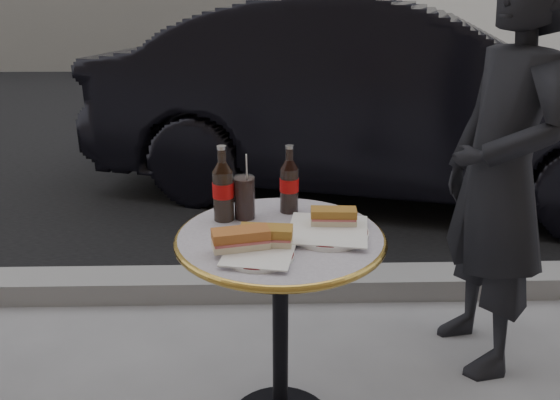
{
  "coord_description": "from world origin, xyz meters",
  "views": [
    {
      "loc": [
        -0.04,
        -1.46,
        1.4
      ],
      "look_at": [
        0.0,
        0.05,
        0.82
      ],
      "focal_mm": 35.0,
      "sensor_mm": 36.0,
      "label": 1
    }
  ],
  "objects_px": {
    "parked_car": "(391,99)",
    "cola_glass": "(244,197)",
    "plate_right": "(328,232)",
    "cola_bottle_left": "(223,183)",
    "bistro_table": "(280,339)",
    "plate_left": "(259,255)",
    "pedestrian": "(500,177)",
    "cola_bottle_right": "(289,179)"
  },
  "relations": [
    {
      "from": "parked_car",
      "to": "cola_glass",
      "type": "bearing_deg",
      "value": 172.58
    },
    {
      "from": "bistro_table",
      "to": "plate_left",
      "type": "distance_m",
      "value": 0.4
    },
    {
      "from": "pedestrian",
      "to": "plate_right",
      "type": "bearing_deg",
      "value": -67.54
    },
    {
      "from": "bistro_table",
      "to": "cola_bottle_right",
      "type": "distance_m",
      "value": 0.51
    },
    {
      "from": "cola_bottle_left",
      "to": "parked_car",
      "type": "height_order",
      "value": "parked_car"
    },
    {
      "from": "bistro_table",
      "to": "pedestrian",
      "type": "distance_m",
      "value": 0.99
    },
    {
      "from": "parked_car",
      "to": "pedestrian",
      "type": "bearing_deg",
      "value": -165.56
    },
    {
      "from": "cola_bottle_left",
      "to": "cola_glass",
      "type": "height_order",
      "value": "cola_bottle_left"
    },
    {
      "from": "cola_glass",
      "to": "pedestrian",
      "type": "bearing_deg",
      "value": 16.75
    },
    {
      "from": "cola_bottle_left",
      "to": "cola_bottle_right",
      "type": "bearing_deg",
      "value": 16.72
    },
    {
      "from": "pedestrian",
      "to": "cola_glass",
      "type": "bearing_deg",
      "value": -82.07
    },
    {
      "from": "bistro_table",
      "to": "plate_left",
      "type": "xyz_separation_m",
      "value": [
        -0.06,
        -0.15,
        0.37
      ]
    },
    {
      "from": "bistro_table",
      "to": "plate_right",
      "type": "distance_m",
      "value": 0.4
    },
    {
      "from": "cola_glass",
      "to": "pedestrian",
      "type": "height_order",
      "value": "pedestrian"
    },
    {
      "from": "bistro_table",
      "to": "plate_left",
      "type": "bearing_deg",
      "value": -112.41
    },
    {
      "from": "plate_right",
      "to": "cola_bottle_left",
      "type": "relative_size",
      "value": 1.01
    },
    {
      "from": "plate_left",
      "to": "cola_glass",
      "type": "relative_size",
      "value": 1.41
    },
    {
      "from": "plate_right",
      "to": "cola_bottle_left",
      "type": "height_order",
      "value": "cola_bottle_left"
    },
    {
      "from": "plate_left",
      "to": "cola_bottle_left",
      "type": "height_order",
      "value": "cola_bottle_left"
    },
    {
      "from": "cola_glass",
      "to": "plate_left",
      "type": "bearing_deg",
      "value": -80.17
    },
    {
      "from": "plate_right",
      "to": "pedestrian",
      "type": "height_order",
      "value": "pedestrian"
    },
    {
      "from": "bistro_table",
      "to": "pedestrian",
      "type": "xyz_separation_m",
      "value": [
        0.81,
        0.4,
        0.4
      ]
    },
    {
      "from": "plate_right",
      "to": "cola_bottle_right",
      "type": "distance_m",
      "value": 0.23
    },
    {
      "from": "cola_bottle_right",
      "to": "plate_left",
      "type": "bearing_deg",
      "value": -106.13
    },
    {
      "from": "cola_glass",
      "to": "pedestrian",
      "type": "relative_size",
      "value": 0.09
    },
    {
      "from": "bistro_table",
      "to": "cola_glass",
      "type": "xyz_separation_m",
      "value": [
        -0.11,
        0.13,
        0.43
      ]
    },
    {
      "from": "cola_bottle_right",
      "to": "cola_bottle_left",
      "type": "bearing_deg",
      "value": -163.28
    },
    {
      "from": "bistro_table",
      "to": "parked_car",
      "type": "xyz_separation_m",
      "value": [
        0.84,
        2.39,
        0.32
      ]
    },
    {
      "from": "plate_right",
      "to": "pedestrian",
      "type": "distance_m",
      "value": 0.79
    },
    {
      "from": "cola_bottle_left",
      "to": "plate_left",
      "type": "bearing_deg",
      "value": -66.95
    },
    {
      "from": "plate_right",
      "to": "pedestrian",
      "type": "xyz_separation_m",
      "value": [
        0.67,
        0.41,
        0.03
      ]
    },
    {
      "from": "plate_right",
      "to": "cola_bottle_right",
      "type": "xyz_separation_m",
      "value": [
        -0.11,
        0.18,
        0.1
      ]
    },
    {
      "from": "plate_right",
      "to": "cola_glass",
      "type": "distance_m",
      "value": 0.29
    },
    {
      "from": "plate_right",
      "to": "cola_bottle_right",
      "type": "bearing_deg",
      "value": 120.32
    },
    {
      "from": "cola_bottle_left",
      "to": "parked_car",
      "type": "bearing_deg",
      "value": 65.9
    },
    {
      "from": "pedestrian",
      "to": "cola_bottle_right",
      "type": "bearing_deg",
      "value": -82.59
    },
    {
      "from": "plate_left",
      "to": "parked_car",
      "type": "xyz_separation_m",
      "value": [
        0.9,
        2.53,
        -0.05
      ]
    },
    {
      "from": "plate_left",
      "to": "cola_glass",
      "type": "xyz_separation_m",
      "value": [
        -0.05,
        0.27,
        0.06
      ]
    },
    {
      "from": "plate_right",
      "to": "parked_car",
      "type": "bearing_deg",
      "value": 73.59
    },
    {
      "from": "parked_car",
      "to": "pedestrian",
      "type": "distance_m",
      "value": 1.99
    },
    {
      "from": "cola_bottle_left",
      "to": "cola_bottle_right",
      "type": "height_order",
      "value": "cola_bottle_left"
    },
    {
      "from": "plate_right",
      "to": "parked_car",
      "type": "distance_m",
      "value": 2.49
    }
  ]
}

